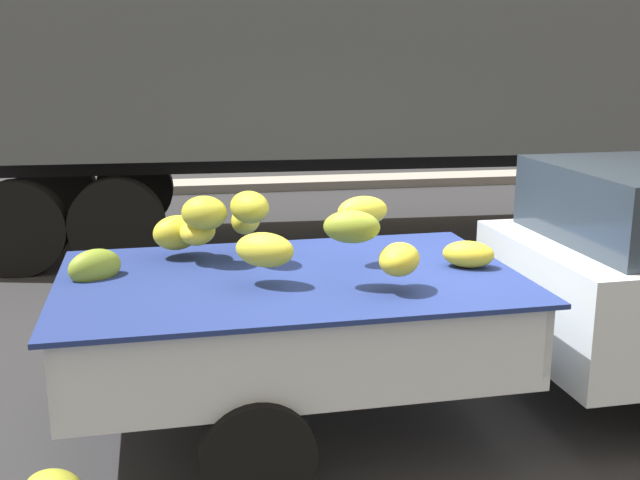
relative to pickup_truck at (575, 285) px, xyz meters
name	(u,v)px	position (x,y,z in m)	size (l,w,h in m)	color
ground	(443,409)	(-0.90, 0.05, -0.88)	(220.00, 220.00, 0.00)	#28282B
curb_strip	(280,184)	(-0.90, 9.21, -0.80)	(80.00, 0.80, 0.16)	gray
pickup_truck	(575,285)	(0.00, 0.00, 0.00)	(5.15, 1.97, 1.70)	silver
semi_trailer	(398,45)	(0.16, 5.19, 1.66)	(12.07, 2.92, 3.95)	#4C5156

